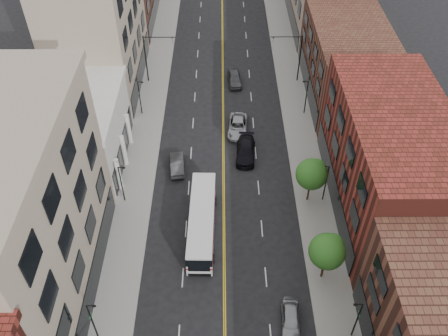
{
  "coord_description": "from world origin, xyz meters",
  "views": [
    {
      "loc": [
        -0.18,
        -11.8,
        38.95
      ],
      "look_at": [
        0.03,
        24.0,
        5.0
      ],
      "focal_mm": 38.0,
      "sensor_mm": 36.0,
      "label": 1
    }
  ],
  "objects_px": {
    "car_lane_b": "(238,126)",
    "car_parked_far": "(291,320)",
    "car_lane_c": "(235,78)",
    "city_bus": "(202,220)",
    "car_lane_behind": "(177,164)",
    "car_lane_a": "(246,151)"
  },
  "relations": [
    {
      "from": "car_parked_far",
      "to": "car_lane_b",
      "type": "xyz_separation_m",
      "value": [
        -3.91,
        27.23,
        0.03
      ]
    },
    {
      "from": "car_lane_behind",
      "to": "car_lane_a",
      "type": "bearing_deg",
      "value": -171.0
    },
    {
      "from": "car_lane_b",
      "to": "car_parked_far",
      "type": "bearing_deg",
      "value": -77.3
    },
    {
      "from": "car_lane_behind",
      "to": "car_lane_a",
      "type": "distance_m",
      "value": 8.5
    },
    {
      "from": "city_bus",
      "to": "car_lane_behind",
      "type": "bearing_deg",
      "value": 109.96
    },
    {
      "from": "car_lane_b",
      "to": "car_lane_c",
      "type": "bearing_deg",
      "value": 95.38
    },
    {
      "from": "car_lane_b",
      "to": "car_lane_behind",
      "type": "bearing_deg",
      "value": -131.54
    },
    {
      "from": "car_lane_c",
      "to": "car_lane_b",
      "type": "bearing_deg",
      "value": -93.69
    },
    {
      "from": "car_lane_c",
      "to": "car_parked_far",
      "type": "bearing_deg",
      "value": -88.49
    },
    {
      "from": "city_bus",
      "to": "car_lane_c",
      "type": "relative_size",
      "value": 2.42
    },
    {
      "from": "city_bus",
      "to": "car_lane_b",
      "type": "bearing_deg",
      "value": 77.17
    },
    {
      "from": "car_parked_far",
      "to": "car_lane_a",
      "type": "xyz_separation_m",
      "value": [
        -3.09,
        22.34,
        0.07
      ]
    },
    {
      "from": "car_lane_behind",
      "to": "car_lane_c",
      "type": "bearing_deg",
      "value": -117.72
    },
    {
      "from": "car_lane_b",
      "to": "city_bus",
      "type": "bearing_deg",
      "value": -99.47
    },
    {
      "from": "car_lane_c",
      "to": "city_bus",
      "type": "bearing_deg",
      "value": -102.7
    },
    {
      "from": "car_parked_far",
      "to": "car_lane_c",
      "type": "bearing_deg",
      "value": 100.87
    },
    {
      "from": "city_bus",
      "to": "car_parked_far",
      "type": "distance_m",
      "value": 13.34
    },
    {
      "from": "city_bus",
      "to": "car_parked_far",
      "type": "bearing_deg",
      "value": -51.57
    },
    {
      "from": "car_lane_a",
      "to": "car_parked_far",
      "type": "bearing_deg",
      "value": -78.0
    },
    {
      "from": "car_parked_far",
      "to": "car_lane_b",
      "type": "relative_size",
      "value": 0.78
    },
    {
      "from": "car_lane_b",
      "to": "car_lane_c",
      "type": "relative_size",
      "value": 1.15
    },
    {
      "from": "car_parked_far",
      "to": "car_lane_b",
      "type": "bearing_deg",
      "value": 102.98
    }
  ]
}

